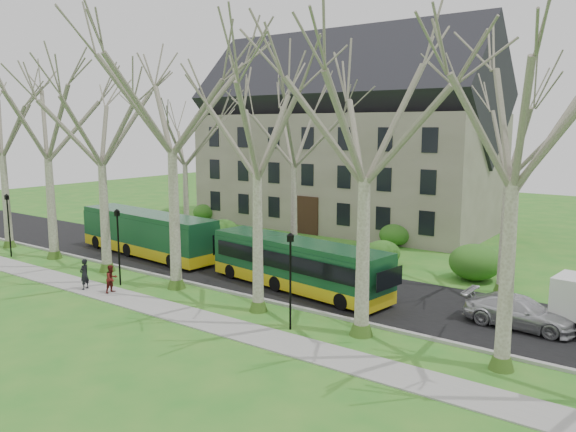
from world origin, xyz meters
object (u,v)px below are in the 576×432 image
object	(u,v)px
bus_follow	(297,264)
sedan	(519,312)
bus_lead	(147,233)
pedestrian_b	(112,279)
pedestrian_a	(84,274)

from	to	relation	value
bus_follow	sedan	bearing A→B (deg)	13.08
bus_lead	sedan	size ratio (longest dim) A/B	2.57
bus_follow	sedan	xyz separation A→B (m)	(11.43, 1.07, -0.72)
pedestrian_b	bus_lead	bearing A→B (deg)	34.04
bus_lead	pedestrian_b	bearing A→B (deg)	-46.85
bus_follow	pedestrian_a	size ratio (longest dim) A/B	6.69
pedestrian_b	sedan	bearing A→B (deg)	-72.60
bus_follow	sedan	world-z (taller)	bus_follow
bus_follow	pedestrian_a	xyz separation A→B (m)	(-9.51, -6.90, -0.57)
pedestrian_a	pedestrian_b	distance (m)	1.81
bus_lead	pedestrian_b	distance (m)	9.02
pedestrian_a	pedestrian_b	world-z (taller)	pedestrian_a
bus_follow	pedestrian_a	bearing A→B (deg)	-136.27
bus_follow	pedestrian_a	distance (m)	11.76
bus_lead	sedan	distance (m)	24.73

